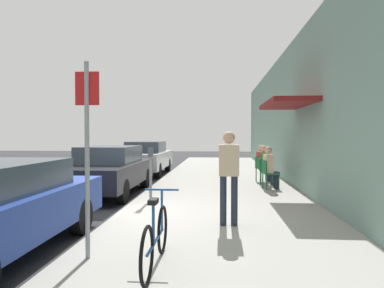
{
  "coord_description": "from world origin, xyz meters",
  "views": [
    {
      "loc": [
        2.12,
        -7.2,
        1.76
      ],
      "look_at": [
        0.96,
        8.23,
        1.36
      ],
      "focal_mm": 32.39,
      "sensor_mm": 36.0,
      "label": 1
    }
  ],
  "objects_px": {
    "parking_meter": "(151,170)",
    "street_sign": "(87,144)",
    "seated_patron_0": "(270,166)",
    "cafe_chair_2": "(261,167)",
    "parked_car_2": "(146,157)",
    "cafe_chair_0": "(268,172)",
    "bicycle_0": "(156,239)",
    "seated_patron_2": "(263,162)",
    "seated_patron_1": "(266,164)",
    "parked_car_1": "(109,169)",
    "cafe_chair_1": "(264,169)",
    "pedestrian_standing": "(229,170)"
  },
  "relations": [
    {
      "from": "cafe_chair_1",
      "to": "bicycle_0",
      "type": "bearing_deg",
      "value": -107.24
    },
    {
      "from": "street_sign",
      "to": "cafe_chair_0",
      "type": "distance_m",
      "value": 7.06
    },
    {
      "from": "parked_car_2",
      "to": "street_sign",
      "type": "height_order",
      "value": "street_sign"
    },
    {
      "from": "seated_patron_0",
      "to": "cafe_chair_2",
      "type": "bearing_deg",
      "value": 91.93
    },
    {
      "from": "bicycle_0",
      "to": "seated_patron_1",
      "type": "height_order",
      "value": "seated_patron_1"
    },
    {
      "from": "parked_car_1",
      "to": "cafe_chair_0",
      "type": "xyz_separation_m",
      "value": [
        4.74,
        0.61,
        -0.11
      ]
    },
    {
      "from": "parked_car_2",
      "to": "cafe_chair_0",
      "type": "bearing_deg",
      "value": -44.14
    },
    {
      "from": "seated_patron_0",
      "to": "parked_car_1",
      "type": "bearing_deg",
      "value": -172.66
    },
    {
      "from": "parked_car_2",
      "to": "parking_meter",
      "type": "xyz_separation_m",
      "value": [
        1.55,
        -6.75,
        0.13
      ]
    },
    {
      "from": "parked_car_1",
      "to": "cafe_chair_0",
      "type": "bearing_deg",
      "value": 7.31
    },
    {
      "from": "parking_meter",
      "to": "cafe_chair_2",
      "type": "bearing_deg",
      "value": 50.27
    },
    {
      "from": "parked_car_2",
      "to": "cafe_chair_2",
      "type": "distance_m",
      "value": 5.56
    },
    {
      "from": "cafe_chair_2",
      "to": "cafe_chair_0",
      "type": "bearing_deg",
      "value": -90.08
    },
    {
      "from": "parking_meter",
      "to": "seated_patron_1",
      "type": "relative_size",
      "value": 1.02
    },
    {
      "from": "street_sign",
      "to": "seated_patron_2",
      "type": "bearing_deg",
      "value": 67.33
    },
    {
      "from": "cafe_chair_1",
      "to": "cafe_chair_2",
      "type": "distance_m",
      "value": 0.77
    },
    {
      "from": "parked_car_1",
      "to": "cafe_chair_1",
      "type": "relative_size",
      "value": 5.06
    },
    {
      "from": "cafe_chair_0",
      "to": "cafe_chair_2",
      "type": "bearing_deg",
      "value": 89.92
    },
    {
      "from": "parking_meter",
      "to": "street_sign",
      "type": "bearing_deg",
      "value": -90.71
    },
    {
      "from": "seated_patron_2",
      "to": "pedestrian_standing",
      "type": "relative_size",
      "value": 0.76
    },
    {
      "from": "parking_meter",
      "to": "cafe_chair_2",
      "type": "relative_size",
      "value": 1.52
    },
    {
      "from": "bicycle_0",
      "to": "cafe_chair_2",
      "type": "height_order",
      "value": "bicycle_0"
    },
    {
      "from": "parking_meter",
      "to": "parked_car_2",
      "type": "bearing_deg",
      "value": 102.94
    },
    {
      "from": "seated_patron_1",
      "to": "bicycle_0",
      "type": "bearing_deg",
      "value": -107.68
    },
    {
      "from": "cafe_chair_1",
      "to": "seated_patron_2",
      "type": "xyz_separation_m",
      "value": [
        0.06,
        0.79,
        0.19
      ]
    },
    {
      "from": "cafe_chair_2",
      "to": "seated_patron_2",
      "type": "xyz_separation_m",
      "value": [
        0.06,
        0.02,
        0.19
      ]
    },
    {
      "from": "seated_patron_2",
      "to": "pedestrian_standing",
      "type": "distance_m",
      "value": 6.26
    },
    {
      "from": "cafe_chair_0",
      "to": "cafe_chair_1",
      "type": "distance_m",
      "value": 0.93
    },
    {
      "from": "parked_car_1",
      "to": "seated_patron_2",
      "type": "distance_m",
      "value": 5.34
    },
    {
      "from": "parked_car_2",
      "to": "seated_patron_1",
      "type": "distance_m",
      "value": 6.05
    },
    {
      "from": "seated_patron_1",
      "to": "pedestrian_standing",
      "type": "bearing_deg",
      "value": -104.66
    },
    {
      "from": "parked_car_1",
      "to": "seated_patron_1",
      "type": "height_order",
      "value": "parked_car_1"
    },
    {
      "from": "bicycle_0",
      "to": "parked_car_2",
      "type": "bearing_deg",
      "value": 102.54
    },
    {
      "from": "parked_car_2",
      "to": "seated_patron_0",
      "type": "bearing_deg",
      "value": -43.72
    },
    {
      "from": "parked_car_2",
      "to": "street_sign",
      "type": "distance_m",
      "value": 10.93
    },
    {
      "from": "cafe_chair_0",
      "to": "bicycle_0",
      "type": "bearing_deg",
      "value": -109.55
    },
    {
      "from": "cafe_chair_2",
      "to": "street_sign",
      "type": "bearing_deg",
      "value": -112.36
    },
    {
      "from": "parking_meter",
      "to": "bicycle_0",
      "type": "relative_size",
      "value": 0.77
    },
    {
      "from": "seated_patron_2",
      "to": "cafe_chair_1",
      "type": "bearing_deg",
      "value": -94.35
    },
    {
      "from": "parked_car_2",
      "to": "seated_patron_0",
      "type": "height_order",
      "value": "parked_car_2"
    },
    {
      "from": "parked_car_1",
      "to": "cafe_chair_1",
      "type": "distance_m",
      "value": 4.99
    },
    {
      "from": "cafe_chair_1",
      "to": "seated_patron_1",
      "type": "height_order",
      "value": "seated_patron_1"
    },
    {
      "from": "seated_patron_0",
      "to": "bicycle_0",
      "type": "bearing_deg",
      "value": -109.99
    },
    {
      "from": "parking_meter",
      "to": "bicycle_0",
      "type": "xyz_separation_m",
      "value": [
        0.91,
        -4.3,
        -0.41
      ]
    },
    {
      "from": "cafe_chair_1",
      "to": "street_sign",
      "type": "bearing_deg",
      "value": -114.5
    },
    {
      "from": "seated_patron_2",
      "to": "seated_patron_1",
      "type": "bearing_deg",
      "value": -90.05
    },
    {
      "from": "parked_car_1",
      "to": "parked_car_2",
      "type": "height_order",
      "value": "parked_car_2"
    },
    {
      "from": "parked_car_1",
      "to": "seated_patron_1",
      "type": "xyz_separation_m",
      "value": [
        4.8,
        1.53,
        0.08
      ]
    },
    {
      "from": "seated_patron_1",
      "to": "seated_patron_2",
      "type": "bearing_deg",
      "value": 89.95
    },
    {
      "from": "pedestrian_standing",
      "to": "seated_patron_2",
      "type": "bearing_deg",
      "value": 77.18
    }
  ]
}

